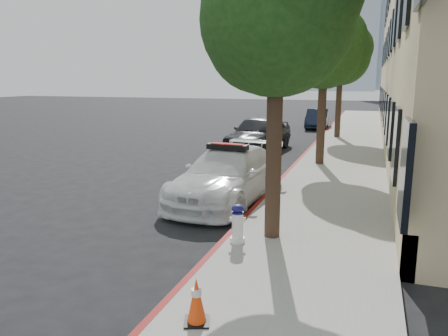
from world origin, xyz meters
TOP-DOWN VIEW (x-y plane):
  - ground at (0.00, 0.00)m, footprint 120.00×120.00m
  - sidewalk at (3.60, 10.00)m, footprint 3.20×50.00m
  - curb_strip at (2.06, 10.00)m, footprint 0.12×50.00m
  - tower_right at (9.00, 135.00)m, footprint 14.00×14.00m
  - tree_near at (2.93, -2.01)m, footprint 2.92×2.82m
  - tree_mid at (2.93, 5.99)m, footprint 2.77×2.64m
  - tree_far at (2.93, 13.99)m, footprint 3.10×3.00m
  - police_car at (1.10, 0.65)m, footprint 2.33×4.95m
  - parked_car_mid at (-0.16, 8.95)m, footprint 2.42×4.95m
  - parked_car_far at (1.20, 19.28)m, footprint 1.56×3.92m
  - fire_hydrant at (2.35, -2.53)m, footprint 0.32×0.28m
  - traffic_cone at (2.68, -5.38)m, footprint 0.41×0.41m

SIDE VIEW (x-z plane):
  - ground at x=0.00m, z-range 0.00..0.00m
  - sidewalk at x=3.60m, z-range 0.00..0.15m
  - curb_strip at x=2.06m, z-range 0.00..0.15m
  - traffic_cone at x=2.68m, z-range 0.15..0.76m
  - fire_hydrant at x=2.35m, z-range 0.14..0.88m
  - parked_car_far at x=1.20m, z-range 0.00..1.27m
  - police_car at x=1.10m, z-range -0.07..1.47m
  - parked_car_mid at x=-0.16m, z-range 0.00..1.63m
  - tree_mid at x=2.93m, z-range 1.45..6.88m
  - tree_near at x=2.93m, z-range 1.46..7.08m
  - tree_far at x=2.93m, z-range 1.48..7.29m
  - tower_right at x=9.00m, z-range 0.00..44.00m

